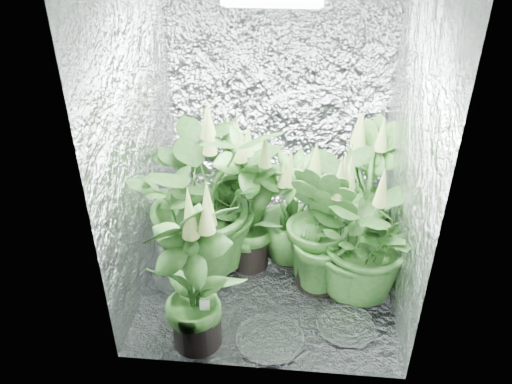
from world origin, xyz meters
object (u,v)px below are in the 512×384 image
(plant_e, at_px, (361,237))
(circulation_fan, at_px, (354,228))
(plant_a, at_px, (205,195))
(plant_g, at_px, (322,226))
(plant_b, at_px, (249,204))
(plant_c, at_px, (364,189))
(plant_f, at_px, (193,275))
(plant_d, at_px, (232,193))
(plant_h, at_px, (291,212))

(plant_e, xyz_separation_m, circulation_fan, (0.03, 0.53, -0.31))
(plant_a, relative_size, plant_g, 1.28)
(plant_b, distance_m, plant_g, 0.50)
(plant_b, bearing_deg, plant_g, -18.25)
(plant_e, distance_m, plant_g, 0.25)
(plant_c, xyz_separation_m, plant_f, (-1.01, -1.07, 0.03))
(plant_b, bearing_deg, plant_d, 126.29)
(plant_a, xyz_separation_m, circulation_fan, (1.03, 0.31, -0.42))
(plant_f, bearing_deg, plant_a, 94.97)
(plant_g, height_order, plant_h, plant_g)
(plant_a, bearing_deg, plant_d, 57.68)
(plant_d, bearing_deg, plant_g, -29.63)
(plant_a, height_order, plant_g, plant_a)
(plant_a, distance_m, plant_b, 0.30)
(plant_d, bearing_deg, plant_f, -95.01)
(plant_c, relative_size, plant_f, 0.95)
(plant_a, relative_size, circulation_fan, 3.55)
(plant_f, bearing_deg, plant_c, 46.56)
(plant_f, bearing_deg, circulation_fan, 46.55)
(circulation_fan, bearing_deg, plant_b, -136.92)
(plant_a, relative_size, plant_h, 1.52)
(plant_b, distance_m, plant_h, 0.31)
(plant_b, xyz_separation_m, plant_f, (-0.23, -0.74, 0.00))
(plant_d, xyz_separation_m, circulation_fan, (0.88, 0.09, -0.30))
(circulation_fan, bearing_deg, plant_c, 68.95)
(plant_g, bearing_deg, plant_f, -140.57)
(plant_b, bearing_deg, circulation_fan, 20.91)
(plant_c, bearing_deg, plant_d, -171.86)
(plant_b, height_order, plant_e, plant_b)
(plant_a, bearing_deg, circulation_fan, 16.93)
(plant_c, relative_size, plant_d, 1.02)
(circulation_fan, bearing_deg, plant_f, -111.28)
(plant_f, relative_size, plant_h, 1.26)
(plant_g, bearing_deg, plant_c, 57.93)
(plant_g, distance_m, circulation_fan, 0.60)
(plant_e, distance_m, circulation_fan, 0.61)
(plant_b, height_order, plant_d, plant_b)
(plant_c, xyz_separation_m, circulation_fan, (-0.04, -0.05, -0.31))
(plant_d, xyz_separation_m, plant_f, (-0.08, -0.93, 0.04))
(plant_c, height_order, circulation_fan, plant_c)
(plant_c, height_order, plant_g, plant_c)
(plant_c, relative_size, plant_e, 1.06)
(plant_a, height_order, plant_d, plant_a)
(plant_c, distance_m, circulation_fan, 0.31)
(plant_a, bearing_deg, plant_h, 13.23)
(circulation_fan, bearing_deg, plant_d, -152.26)
(plant_f, xyz_separation_m, plant_h, (0.50, 0.84, -0.11))
(plant_g, bearing_deg, plant_a, 170.54)
(plant_a, distance_m, plant_e, 1.03)
(plant_a, xyz_separation_m, plant_g, (0.77, -0.13, -0.11))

